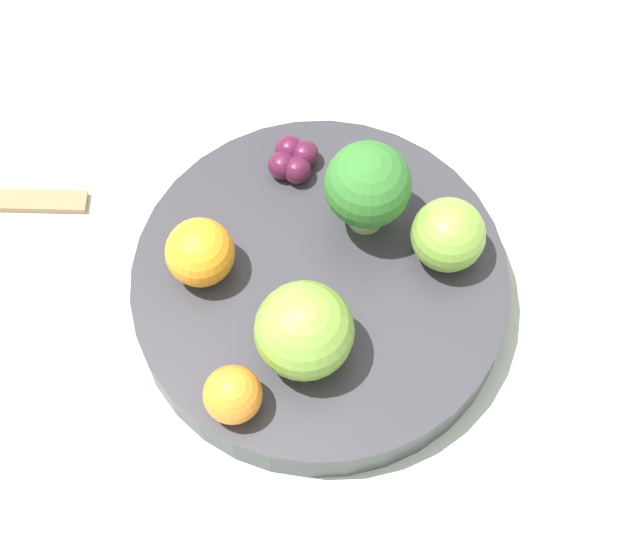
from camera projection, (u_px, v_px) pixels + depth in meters
The scene contains 10 objects.
ground_plane at pixel (320, 312), 0.73m from camera, with size 6.00×6.00×0.00m, color gray.
table_surface at pixel (320, 306), 0.72m from camera, with size 1.20×1.20×0.02m.
bowl at pixel (320, 289), 0.69m from camera, with size 0.24×0.24×0.03m.
broccoli at pixel (368, 187), 0.66m from camera, with size 0.05×0.05×0.07m.
apple_red at pixel (448, 235), 0.67m from camera, with size 0.05×0.05×0.05m.
apple_green at pixel (304, 331), 0.63m from camera, with size 0.06×0.06×0.06m.
orange_front at pixel (200, 253), 0.66m from camera, with size 0.04×0.04×0.04m.
orange_back at pixel (233, 395), 0.63m from camera, with size 0.04×0.04×0.04m.
grape_cluster at pixel (293, 159), 0.71m from camera, with size 0.04×0.04×0.02m.
spoon at pixel (41, 201), 0.74m from camera, with size 0.06×0.05×0.01m.
Camera 1 is at (-0.15, -0.26, 0.66)m, focal length 60.00 mm.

